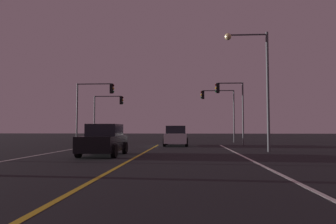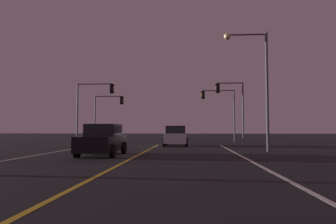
# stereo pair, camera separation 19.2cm
# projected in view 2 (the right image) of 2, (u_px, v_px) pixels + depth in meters

# --- Properties ---
(lane_edge_right) EXTENTS (0.16, 34.71, 0.01)m
(lane_edge_right) POSITION_uv_depth(u_px,v_px,m) (271.00, 172.00, 10.51)
(lane_edge_right) COLOR silver
(lane_edge_right) RESTS_ON ground
(lane_center_divider) EXTENTS (0.16, 34.71, 0.01)m
(lane_center_divider) POSITION_uv_depth(u_px,v_px,m) (109.00, 170.00, 10.88)
(lane_center_divider) COLOR gold
(lane_center_divider) RESTS_ON ground
(car_oncoming) EXTENTS (2.02, 4.30, 1.70)m
(car_oncoming) POSITION_uv_depth(u_px,v_px,m) (103.00, 140.00, 16.98)
(car_oncoming) COLOR black
(car_oncoming) RESTS_ON ground
(car_ahead_far) EXTENTS (2.02, 4.30, 1.70)m
(car_ahead_far) POSITION_uv_depth(u_px,v_px,m) (176.00, 136.00, 26.74)
(car_ahead_far) COLOR black
(car_ahead_far) RESTS_ON ground
(traffic_light_near_right) EXTENTS (2.56, 0.36, 5.66)m
(traffic_light_near_right) POSITION_uv_depth(u_px,v_px,m) (230.00, 99.00, 28.46)
(traffic_light_near_right) COLOR #4C4C51
(traffic_light_near_right) RESTS_ON ground
(traffic_light_near_left) EXTENTS (3.58, 0.36, 5.70)m
(traffic_light_near_left) POSITION_uv_depth(u_px,v_px,m) (95.00, 99.00, 29.31)
(traffic_light_near_left) COLOR #4C4C51
(traffic_light_near_left) RESTS_ON ground
(traffic_light_far_right) EXTENTS (3.65, 0.36, 5.66)m
(traffic_light_far_right) POSITION_uv_depth(u_px,v_px,m) (218.00, 103.00, 33.97)
(traffic_light_far_right) COLOR #4C4C51
(traffic_light_far_right) RESTS_ON ground
(traffic_light_far_left) EXTENTS (3.32, 0.36, 5.11)m
(traffic_light_far_left) POSITION_uv_depth(u_px,v_px,m) (109.00, 107.00, 34.77)
(traffic_light_far_left) COLOR #4C4C51
(traffic_light_far_left) RESTS_ON ground
(street_lamp_right_far) EXTENTS (2.78, 0.44, 7.62)m
(street_lamp_right_far) POSITION_uv_depth(u_px,v_px,m) (256.00, 74.00, 19.90)
(street_lamp_right_far) COLOR #4C4C51
(street_lamp_right_far) RESTS_ON ground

